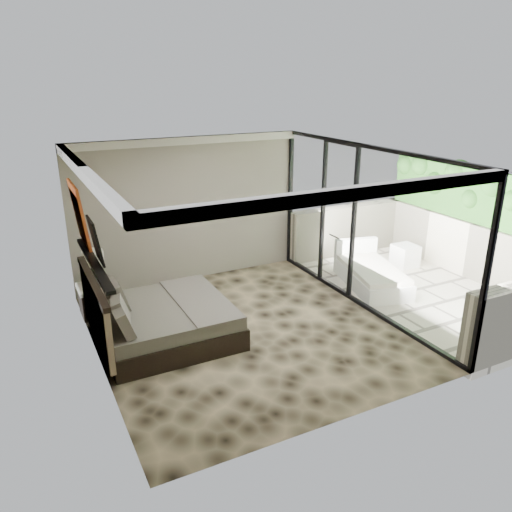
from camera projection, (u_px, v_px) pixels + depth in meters
name	position (u px, v px, depth m)	size (l,w,h in m)	color
floor	(246.00, 331.00, 7.98)	(5.00, 5.00, 0.00)	black
ceiling	(244.00, 155.00, 7.03)	(4.50, 5.00, 0.02)	silver
back_wall	(189.00, 211.00, 9.60)	(4.50, 0.02, 2.80)	gray
left_wall	(92.00, 273.00, 6.56)	(0.02, 5.00, 2.80)	gray
glass_wall	(364.00, 229.00, 8.46)	(0.08, 5.00, 2.80)	white
terrace_slab	(421.00, 291.00, 9.59)	(3.00, 5.00, 0.12)	beige
parapet_far	(475.00, 251.00, 9.96)	(0.30, 5.00, 1.10)	beige
foliage_hedge	(484.00, 197.00, 9.58)	(0.36, 4.60, 1.10)	#2D6B21
picture_ledge	(94.00, 263.00, 6.63)	(0.12, 2.20, 0.05)	black
bed	(159.00, 320.00, 7.62)	(2.04, 1.97, 1.12)	black
nightstand	(96.00, 298.00, 8.47)	(0.57, 0.57, 0.57)	black
table_lamp	(94.00, 264.00, 8.21)	(0.35, 0.35, 0.64)	black
abstract_canvas	(79.00, 214.00, 7.15)	(0.04, 0.90, 0.90)	#A3250E
framed_print	(95.00, 241.00, 6.48)	(0.03, 0.50, 0.60)	black
ottoman	(405.00, 256.00, 10.64)	(0.46, 0.46, 0.46)	white
lounger	(371.00, 274.00, 9.67)	(1.31, 1.96, 0.70)	white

